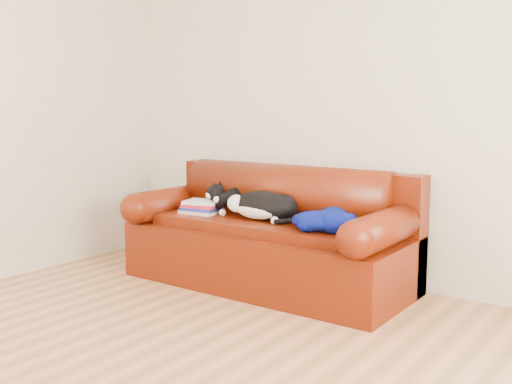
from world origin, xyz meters
The scene contains 7 objects.
ground centered at (0.00, 0.00, 0.00)m, with size 4.50×4.50×0.00m, color olive.
room_shell centered at (0.12, 0.02, 1.67)m, with size 4.52×4.02×2.61m.
sofa_base centered at (-0.51, 1.49, 0.24)m, with size 2.10×0.90×0.50m.
sofa_back centered at (-0.51, 1.74, 0.54)m, with size 2.10×1.01×0.88m.
book_stack centered at (-1.05, 1.38, 0.55)m, with size 0.31×0.26×0.10m.
cat centered at (-0.52, 1.43, 0.60)m, with size 0.74×0.37×0.26m.
blanket centered at (0.02, 1.38, 0.56)m, with size 0.49×0.39×0.15m.
Camera 1 is at (1.95, -2.06, 1.31)m, focal length 42.00 mm.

